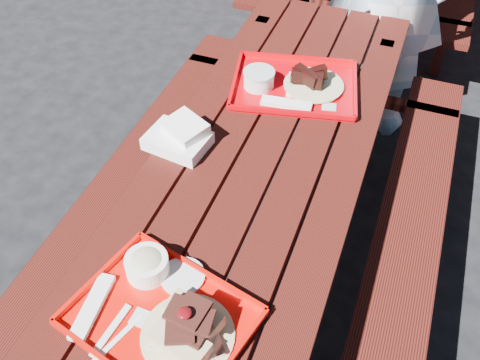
{
  "coord_description": "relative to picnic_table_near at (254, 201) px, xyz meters",
  "views": [
    {
      "loc": [
        0.42,
        -1.27,
        2.06
      ],
      "look_at": [
        0.0,
        -0.15,
        0.82
      ],
      "focal_mm": 40.0,
      "sensor_mm": 36.0,
      "label": 1
    }
  ],
  "objects": [
    {
      "name": "ground",
      "position": [
        0.0,
        0.0,
        -0.56
      ],
      "size": [
        60.0,
        60.0,
        0.0
      ],
      "primitive_type": "plane",
      "color": "black",
      "rests_on": "ground"
    },
    {
      "name": "near_tray",
      "position": [
        -0.03,
        -0.64,
        0.23
      ],
      "size": [
        0.54,
        0.47,
        0.15
      ],
      "color": "red",
      "rests_on": "picnic_table_near"
    },
    {
      "name": "picnic_table_near",
      "position": [
        0.0,
        0.0,
        0.0
      ],
      "size": [
        1.41,
        2.4,
        0.75
      ],
      "color": "#4A150E",
      "rests_on": "ground"
    },
    {
      "name": "far_tray",
      "position": [
        -0.01,
        0.47,
        0.22
      ],
      "size": [
        0.57,
        0.49,
        0.08
      ],
      "color": "#C50008",
      "rests_on": "picnic_table_near"
    },
    {
      "name": "white_cloth",
      "position": [
        -0.29,
        0.0,
        0.23
      ],
      "size": [
        0.24,
        0.21,
        0.09
      ],
      "color": "white",
      "rests_on": "picnic_table_near"
    }
  ]
}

